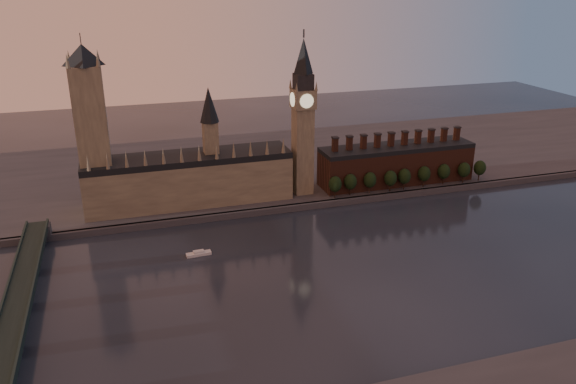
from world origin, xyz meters
name	(u,v)px	position (x,y,z in m)	size (l,w,h in m)	color
ground	(353,276)	(0.00, 0.00, 0.00)	(900.00, 900.00, 0.00)	black
north_bank	(262,166)	(0.00, 178.04, 2.00)	(900.00, 182.00, 4.00)	#434348
palace_of_westminster	(190,176)	(-64.41, 114.91, 21.63)	(130.00, 30.30, 74.00)	gray
victoria_tower	(92,126)	(-120.00, 115.00, 59.09)	(24.00, 24.00, 108.00)	gray
big_ben	(303,116)	(10.00, 110.00, 56.83)	(15.00, 15.00, 107.00)	gray
chimney_block	(396,163)	(80.00, 110.00, 17.82)	(110.00, 25.00, 37.00)	#4D291D
embankment_tree_0	(335,184)	(27.40, 93.97, 13.47)	(8.60, 8.60, 14.88)	black
embankment_tree_1	(350,182)	(38.84, 95.30, 13.47)	(8.60, 8.60, 14.88)	black
embankment_tree_2	(370,180)	(52.82, 94.63, 13.47)	(8.60, 8.60, 14.88)	black
embankment_tree_3	(391,178)	(67.56, 93.52, 13.47)	(8.60, 8.60, 14.88)	black
embankment_tree_4	(404,176)	(78.48, 94.24, 13.47)	(8.60, 8.60, 14.88)	black
embankment_tree_5	(424,174)	(94.15, 94.99, 13.47)	(8.60, 8.60, 14.88)	black
embankment_tree_6	(444,171)	(109.89, 95.28, 13.47)	(8.60, 8.60, 14.88)	black
embankment_tree_7	(464,170)	(125.48, 94.06, 13.47)	(8.60, 8.60, 14.88)	black
embankment_tree_8	(480,168)	(138.73, 94.53, 13.47)	(8.60, 8.60, 14.88)	black
westminster_bridge	(15,319)	(-155.00, -2.70, 7.44)	(14.00, 200.00, 11.55)	#1C2B27
river_boat	(199,253)	(-70.74, 46.19, 1.03)	(13.67, 4.63, 2.69)	silver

